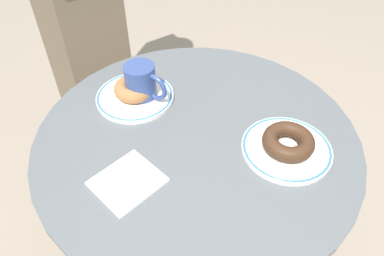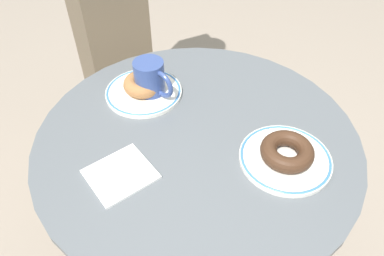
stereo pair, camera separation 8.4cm
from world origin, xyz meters
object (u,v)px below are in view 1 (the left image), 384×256
Objects in this scene: cafe_table at (196,189)px; paper_napkin at (128,182)px; plate_right at (286,149)px; donut_chocolate at (288,141)px; plate_left at (135,96)px; donut_cinnamon at (134,88)px; coffee_mug at (142,83)px.

cafe_table is 5.85× the size of paper_napkin.
plate_right is 1.74× the size of donut_chocolate.
plate_left is at bearing 166.92° from cafe_table.
cafe_table is at bearing -167.80° from donut_chocolate.
donut_cinnamon reaches higher than paper_napkin.
coffee_mug reaches higher than plate_right.
cafe_table is 3.77× the size of plate_right.
paper_napkin is at bearing -138.74° from donut_chocolate.
paper_napkin is 1.07× the size of coffee_mug.
plate_right is at bearing -0.74° from donut_cinnamon.
donut_chocolate is at bearing -90.00° from plate_right.
paper_napkin is at bearing -109.01° from cafe_table.
donut_cinnamon reaches higher than plate_left.
coffee_mug reaches higher than paper_napkin.
coffee_mug reaches higher than cafe_table.
donut_chocolate is (0.40, -0.00, 0.02)m from plate_left.
paper_napkin is (-0.07, -0.19, 0.22)m from cafe_table.
cafe_table is at bearing -167.80° from plate_right.
cafe_table is 0.30m from paper_napkin.
donut_chocolate is (0.20, 0.04, 0.24)m from cafe_table.
plate_right is (0.40, -0.00, 0.00)m from plate_left.
cafe_table is 6.24× the size of coffee_mug.
donut_chocolate is (0.00, -0.00, 0.02)m from plate_right.
plate_right is 0.39m from coffee_mug.
plate_left is at bearing -59.22° from donut_cinnamon.
cafe_table is at bearing 70.99° from paper_napkin.
cafe_table is at bearing -13.08° from plate_left.
plate_left is 0.05m from coffee_mug.
plate_left is at bearing 119.73° from paper_napkin.
donut_cinnamon is at bearing 120.78° from plate_left.
donut_cinnamon is at bearing 166.47° from cafe_table.
donut_cinnamon is 0.84× the size of coffee_mug.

